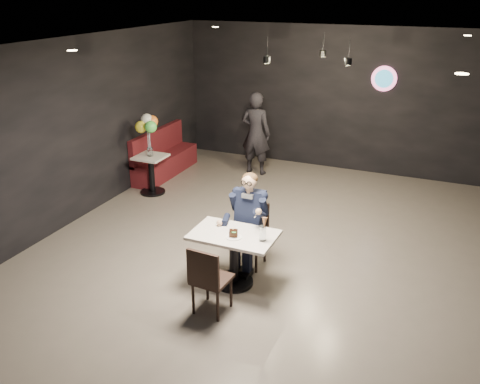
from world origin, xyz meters
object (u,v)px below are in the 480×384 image
at_px(main_table, 234,259).
at_px(chair_far, 250,236).
at_px(balloon_vase, 150,152).
at_px(side_table, 152,176).
at_px(seated_man, 250,219).
at_px(booth_bench, 165,153).
at_px(passerby, 256,133).
at_px(sundae_glass, 263,233).
at_px(chair_near, 212,278).

distance_m(main_table, chair_far, 0.56).
bearing_deg(balloon_vase, side_table, 0.00).
bearing_deg(seated_man, chair_far, 180.00).
bearing_deg(main_table, seated_man, 90.00).
height_order(main_table, chair_far, chair_far).
height_order(side_table, balloon_vase, balloon_vase).
distance_m(booth_bench, passerby, 1.94).
height_order(main_table, sundae_glass, sundae_glass).
height_order(chair_far, passerby, passerby).
relative_size(chair_far, side_table, 1.35).
distance_m(sundae_glass, passerby, 4.53).
distance_m(chair_far, balloon_vase, 3.29).
bearing_deg(seated_man, chair_near, -90.00).
relative_size(chair_far, booth_bench, 0.48).
bearing_deg(sundae_glass, booth_bench, 135.90).
distance_m(main_table, balloon_vase, 3.63).
bearing_deg(passerby, main_table, 109.34).
relative_size(main_table, passerby, 0.63).
distance_m(chair_far, chair_near, 1.20).
bearing_deg(chair_near, main_table, 93.56).
relative_size(chair_near, booth_bench, 0.48).
bearing_deg(balloon_vase, chair_far, -32.81).
bearing_deg(sundae_glass, main_table, 176.04).
bearing_deg(passerby, balloon_vase, 53.96).
relative_size(main_table, balloon_vase, 6.93).
relative_size(sundae_glass, passerby, 0.11).
distance_m(chair_near, passerby, 5.01).
height_order(booth_bench, side_table, booth_bench).
bearing_deg(side_table, booth_bench, 106.70).
xyz_separation_m(booth_bench, balloon_vase, (0.30, -1.00, 0.35)).
bearing_deg(chair_near, booth_bench, 131.04).
distance_m(booth_bench, balloon_vase, 1.10).
bearing_deg(balloon_vase, passerby, 52.48).
bearing_deg(balloon_vase, sundae_glass, -36.66).
xyz_separation_m(seated_man, sundae_glass, (0.41, -0.58, 0.13)).
distance_m(chair_far, passerby, 3.87).
height_order(chair_far, sundae_glass, sundae_glass).
distance_m(chair_near, seated_man, 1.23).
xyz_separation_m(seated_man, side_table, (-2.75, 1.77, -0.38)).
xyz_separation_m(chair_far, side_table, (-2.75, 1.77, -0.12)).
relative_size(main_table, chair_near, 1.20).
height_order(seated_man, booth_bench, seated_man).
xyz_separation_m(chair_far, booth_bench, (-3.05, 2.77, 0.02)).
distance_m(chair_far, seated_man, 0.26).
distance_m(chair_far, booth_bench, 4.12).
xyz_separation_m(chair_near, booth_bench, (-3.05, 3.98, 0.02)).
bearing_deg(passerby, booth_bench, 27.50).
distance_m(side_table, balloon_vase, 0.49).
xyz_separation_m(main_table, seated_man, (0.00, 0.55, 0.34)).
height_order(main_table, balloon_vase, balloon_vase).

